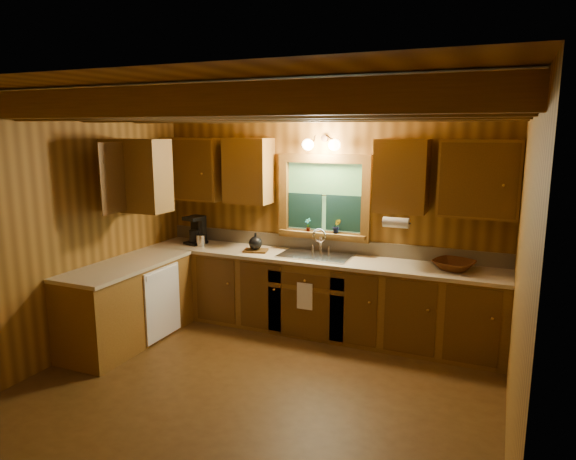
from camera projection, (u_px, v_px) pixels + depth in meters
The scene contains 20 objects.
room at pixel (251, 252), 4.37m from camera, with size 4.20×4.20×4.20m.
ceiling_beams at pixel (249, 109), 4.14m from camera, with size 4.20×2.54×0.18m.
base_cabinets at pixel (265, 298), 5.89m from camera, with size 4.20×2.22×0.86m.
countertop at pixel (266, 260), 5.80m from camera, with size 4.20×2.24×0.04m.
backsplash at pixel (324, 244), 6.13m from camera, with size 4.20×0.02×0.16m, color tan.
dishwasher_panel at pixel (163, 303), 5.72m from camera, with size 0.02×0.60×0.80m, color white.
upper_cabinets at pixel (264, 174), 5.77m from camera, with size 4.19×1.77×0.78m.
window at pixel (324, 199), 6.01m from camera, with size 1.12×0.08×1.00m.
window_sill at pixel (322, 234), 6.05m from camera, with size 1.06×0.14×0.04m, color brown.
wall_sconce at pixel (321, 144), 5.78m from camera, with size 0.45×0.21×0.17m.
paper_towel_roll at pixel (396, 223), 5.38m from camera, with size 0.11×0.11×0.27m, color white.
dish_towel at pixel (305, 296), 5.66m from camera, with size 0.18×0.01×0.30m, color white.
sink at pixel (316, 260), 5.90m from camera, with size 0.82×0.48×0.43m.
coffee_maker at pixel (197, 230), 6.52m from camera, with size 0.20×0.26×0.36m.
utensil_crock at pixel (201, 240), 6.39m from camera, with size 0.11×0.11×0.32m.
cutting_board at pixel (256, 251), 6.10m from camera, with size 0.28×0.20×0.02m, color #4E3110.
teakettle at pixel (255, 243), 6.09m from camera, with size 0.16×0.16×0.20m.
wicker_basket at pixel (454, 265), 5.30m from camera, with size 0.41×0.41×0.10m, color #48230C.
potted_plant_left at pixel (308, 225), 6.08m from camera, with size 0.08×0.06×0.16m, color #4E3110.
potted_plant_right at pixel (337, 226), 5.96m from camera, with size 0.09×0.08×0.17m, color #4E3110.
Camera 1 is at (1.97, -3.78, 2.32)m, focal length 32.01 mm.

